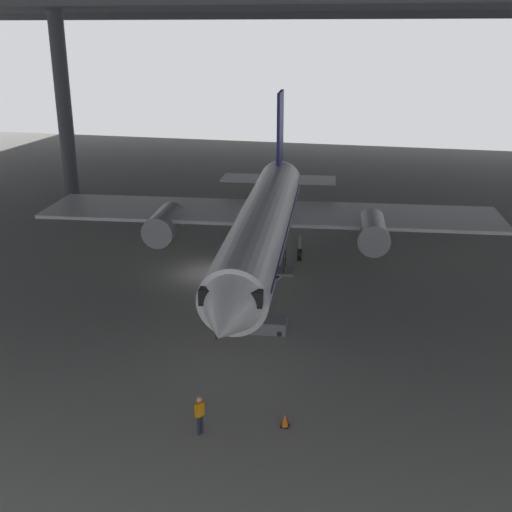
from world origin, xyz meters
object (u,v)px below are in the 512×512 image
(airplane_main, at_px, (264,222))
(crew_worker_by_stairs, at_px, (218,323))
(traffic_cone_orange, at_px, (285,421))
(crew_worker_near_nose, at_px, (200,413))
(boarding_stairs, at_px, (255,317))

(airplane_main, distance_m, crew_worker_by_stairs, 11.58)
(crew_worker_by_stairs, bearing_deg, traffic_cone_orange, -54.88)
(airplane_main, relative_size, crew_worker_near_nose, 20.18)
(airplane_main, distance_m, traffic_cone_orange, 19.48)
(airplane_main, relative_size, boarding_stairs, 7.72)
(airplane_main, bearing_deg, boarding_stairs, -80.61)
(crew_worker_near_nose, bearing_deg, crew_worker_by_stairs, 101.56)
(boarding_stairs, bearing_deg, traffic_cone_orange, -68.94)
(traffic_cone_orange, bearing_deg, crew_worker_near_nose, -158.70)
(crew_worker_by_stairs, bearing_deg, boarding_stairs, 43.87)
(crew_worker_by_stairs, distance_m, traffic_cone_orange, 8.88)
(airplane_main, bearing_deg, traffic_cone_orange, -74.88)
(crew_worker_near_nose, distance_m, crew_worker_by_stairs, 8.72)
(crew_worker_by_stairs, bearing_deg, airplane_main, 89.61)
(boarding_stairs, height_order, traffic_cone_orange, boarding_stairs)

